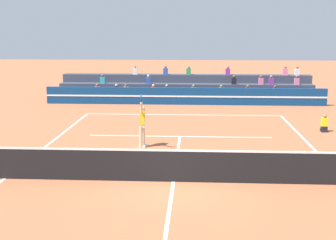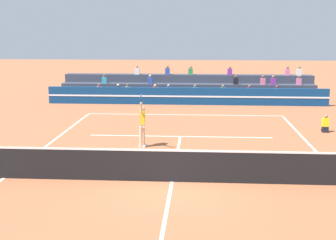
{
  "view_description": "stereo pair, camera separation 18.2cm",
  "coord_description": "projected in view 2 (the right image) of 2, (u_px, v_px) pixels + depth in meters",
  "views": [
    {
      "loc": [
        0.66,
        -14.23,
        4.78
      ],
      "look_at": [
        -0.44,
        4.66,
        1.1
      ],
      "focal_mm": 50.0,
      "sensor_mm": 36.0,
      "label": 1
    },
    {
      "loc": [
        0.84,
        -14.22,
        4.78
      ],
      "look_at": [
        -0.44,
        4.66,
        1.1
      ],
      "focal_mm": 50.0,
      "sensor_mm": 36.0,
      "label": 2
    }
  ],
  "objects": [
    {
      "name": "ground_plane",
      "position": [
        172.0,
        182.0,
        14.89
      ],
      "size": [
        120.0,
        120.0,
        0.0
      ],
      "primitive_type": "plane",
      "color": "#AD603D"
    },
    {
      "name": "tennis_ball",
      "position": [
        105.0,
        130.0,
        22.5
      ],
      "size": [
        0.07,
        0.07,
        0.07
      ],
      "primitive_type": "sphere",
      "color": "#C6DB33",
      "rests_on": "ground"
    },
    {
      "name": "court_lines",
      "position": [
        172.0,
        182.0,
        14.89
      ],
      "size": [
        11.1,
        23.9,
        0.01
      ],
      "color": "white",
      "rests_on": "ground"
    },
    {
      "name": "tennis_player",
      "position": [
        142.0,
        124.0,
        19.11
      ],
      "size": [
        0.34,
        1.25,
        2.38
      ],
      "color": "beige",
      "rests_on": "ground"
    },
    {
      "name": "sponsor_banner_wall",
      "position": [
        186.0,
        96.0,
        30.05
      ],
      "size": [
        18.0,
        0.26,
        1.1
      ],
      "color": "navy",
      "rests_on": "ground"
    },
    {
      "name": "ball_kid_courtside",
      "position": [
        325.0,
        125.0,
        22.04
      ],
      "size": [
        0.3,
        0.36,
        0.84
      ],
      "color": "black",
      "rests_on": "ground"
    },
    {
      "name": "tennis_net",
      "position": [
        172.0,
        165.0,
        14.79
      ],
      "size": [
        12.0,
        0.1,
        1.1
      ],
      "color": "slate",
      "rests_on": "ground"
    },
    {
      "name": "bleacher_stand",
      "position": [
        188.0,
        90.0,
        32.51
      ],
      "size": [
        17.39,
        2.85,
        2.28
      ],
      "color": "#383D4C",
      "rests_on": "ground"
    }
  ]
}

